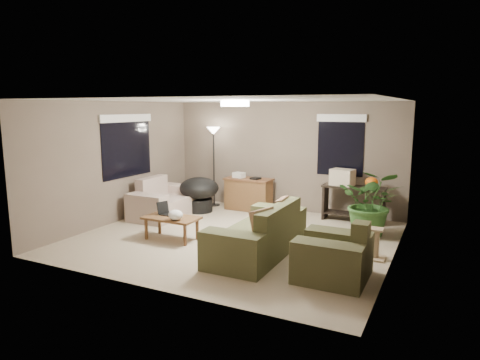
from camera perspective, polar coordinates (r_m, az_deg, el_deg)
The scene contains 20 objects.
room_shell at distance 7.68m, azimuth -0.66°, elevation 1.25°, with size 5.50×5.50×5.50m.
main_sofa at distance 7.04m, azimuth 2.72°, elevation -7.54°, with size 0.95×2.20×0.85m.
throw_pillows at distance 6.84m, azimuth 4.71°, elevation -4.96°, with size 0.35×1.38×0.47m.
loveseat at distance 9.59m, azimuth -10.16°, elevation -3.00°, with size 0.90×1.60×0.85m.
armchair at distance 6.22m, azimuth 12.45°, elevation -10.08°, with size 0.95×1.00×0.85m.
coffee_table at distance 7.87m, azimuth -9.13°, elevation -5.31°, with size 1.00×0.55×0.42m.
laptop at distance 8.01m, azimuth -9.72°, elevation -4.16°, with size 0.40×0.25×0.24m.
plastic_bag at distance 7.60m, azimuth -8.58°, elevation -4.64°, with size 0.26×0.24×0.18m, color white.
desk at distance 9.98m, azimuth 1.14°, elevation -1.88°, with size 1.10×0.50×0.75m.
desk_papers at distance 9.96m, azimuth 0.31°, elevation 0.58°, with size 0.71×0.30×0.12m.
console_table at distance 9.29m, azimuth 14.88°, elevation -2.70°, with size 1.30×0.40×0.75m.
pumpkin at distance 9.15m, azimuth 17.14°, elevation -0.31°, with size 0.26×0.26×0.22m, color orange.
cardboard_box at distance 9.25m, azimuth 13.49°, elevation 0.36°, with size 0.46×0.34×0.34m, color beige.
papasan_chair at distance 9.84m, azimuth -5.47°, elevation -1.56°, with size 1.14×1.14×0.80m.
floor_lamp at distance 10.29m, azimuth -3.55°, elevation 5.32°, with size 0.32×0.32×1.91m.
ceiling_fixture at distance 7.60m, azimuth -0.68°, elevation 10.16°, with size 0.50×0.50×0.10m, color white.
houseplant at distance 8.31m, azimuth 17.12°, elevation -3.85°, with size 1.14×1.26×0.99m, color #2D5923.
cat_scratching_post at distance 7.16m, azimuth 17.59°, elevation -8.35°, with size 0.32×0.32×0.50m.
window_left at distance 9.41m, azimuth -14.86°, elevation 5.75°, with size 0.05×1.56×1.33m.
window_back at distance 9.51m, azimuth 13.29°, elevation 5.87°, with size 1.06×0.05×1.33m.
Camera 1 is at (3.45, -6.77, 2.38)m, focal length 32.00 mm.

